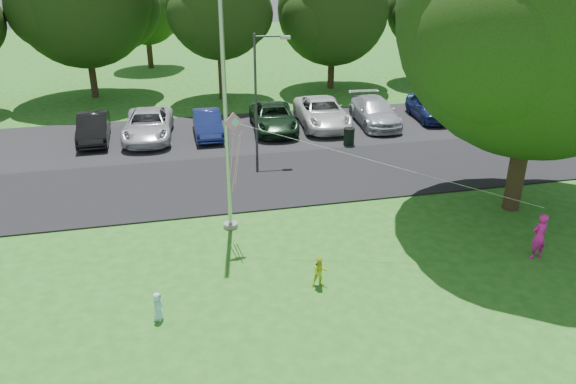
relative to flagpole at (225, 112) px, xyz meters
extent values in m
plane|color=#256C1C|center=(3.50, -5.00, -4.17)|extent=(120.00, 120.00, 0.00)
cube|color=black|center=(3.50, 4.00, -4.14)|extent=(60.00, 6.00, 0.06)
cube|color=black|center=(3.50, 10.50, -4.14)|extent=(42.00, 7.00, 0.06)
cylinder|color=#B7BABF|center=(0.00, 0.00, 0.83)|extent=(0.14, 0.14, 10.00)
cylinder|color=gray|center=(0.00, 0.00, -4.09)|extent=(0.50, 0.50, 0.16)
cylinder|color=#3F3F44|center=(2.12, 6.55, -1.34)|extent=(0.11, 0.11, 5.66)
cylinder|color=#3F3F44|center=(2.78, 6.50, 1.35)|extent=(1.32, 0.19, 0.08)
cube|color=silver|center=(3.44, 6.45, 1.29)|extent=(0.44, 0.24, 0.13)
cylinder|color=black|center=(6.84, 7.35, -3.75)|extent=(0.52, 0.52, 0.84)
cylinder|color=black|center=(6.84, 7.35, -3.30)|extent=(0.56, 0.56, 0.05)
cylinder|color=#332316|center=(10.48, -0.83, -2.32)|extent=(0.62, 0.62, 3.69)
sphere|color=black|center=(10.48, -0.83, 2.92)|extent=(9.70, 9.70, 9.70)
sphere|color=black|center=(8.54, -2.04, 2.43)|extent=(5.82, 5.82, 5.82)
sphere|color=black|center=(8.18, -1.83, 2.12)|extent=(5.04, 5.04, 5.04)
cylinder|color=#332316|center=(-6.10, 20.24, -2.57)|extent=(0.44, 0.44, 3.19)
sphere|color=black|center=(-4.18, 21.09, 1.37)|extent=(5.53, 5.53, 5.53)
sphere|color=black|center=(-7.80, 19.17, 1.58)|extent=(5.10, 5.10, 5.10)
cylinder|color=#332316|center=(1.92, 17.90, -2.45)|extent=(0.44, 0.44, 3.43)
sphere|color=black|center=(1.92, 17.90, 1.45)|extent=(6.27, 6.27, 6.27)
sphere|color=black|center=(3.33, 18.53, 0.98)|extent=(4.07, 4.07, 4.07)
sphere|color=black|center=(0.66, 17.12, 1.14)|extent=(3.76, 3.76, 3.76)
cylinder|color=#332316|center=(9.53, 19.17, -2.84)|extent=(0.44, 0.44, 2.66)
sphere|color=black|center=(9.53, 19.17, 1.03)|extent=(7.27, 7.27, 7.27)
sphere|color=black|center=(11.16, 19.89, 0.49)|extent=(4.72, 4.72, 4.72)
sphere|color=black|center=(8.07, 18.26, 0.67)|extent=(4.36, 4.36, 4.36)
cylinder|color=#332316|center=(16.62, 19.89, -2.66)|extent=(0.44, 0.44, 3.02)
sphere|color=black|center=(16.62, 19.89, 0.84)|extent=(5.67, 5.67, 5.67)
sphere|color=black|center=(17.89, 20.46, 0.41)|extent=(3.68, 3.68, 3.68)
sphere|color=black|center=(15.48, 19.18, 0.55)|extent=(3.40, 3.40, 3.40)
cylinder|color=#332316|center=(25.42, 17.25, -2.45)|extent=(0.44, 0.44, 3.42)
cylinder|color=#332316|center=(-2.50, 29.00, -2.87)|extent=(0.44, 0.44, 2.60)
sphere|color=black|center=(-2.50, 29.00, 0.25)|extent=(5.20, 5.20, 5.20)
sphere|color=black|center=(-1.33, 29.52, -0.14)|extent=(3.38, 3.38, 3.38)
sphere|color=black|center=(-3.54, 28.35, -0.01)|extent=(3.12, 3.12, 3.12)
cylinder|color=#332316|center=(21.50, 28.50, -2.87)|extent=(0.44, 0.44, 2.60)
sphere|color=black|center=(21.50, 28.50, 0.25)|extent=(5.20, 5.20, 5.20)
sphere|color=black|center=(22.67, 29.02, -0.14)|extent=(3.38, 3.38, 3.38)
sphere|color=black|center=(20.46, 27.85, -0.01)|extent=(3.12, 3.12, 3.12)
imported|color=black|center=(-5.38, 10.76, -3.43)|extent=(1.52, 4.14, 1.35)
imported|color=silver|center=(-2.73, 10.58, -3.40)|extent=(2.72, 5.23, 1.41)
imported|color=navy|center=(0.23, 10.30, -3.47)|extent=(1.41, 3.91, 1.28)
imported|color=black|center=(3.72, 10.55, -3.44)|extent=(2.59, 4.99, 1.34)
imported|color=silver|center=(6.43, 10.70, -3.38)|extent=(2.75, 5.39, 1.46)
imported|color=#B2B7BF|center=(9.29, 10.29, -3.41)|extent=(2.27, 4.95, 1.40)
imported|color=navy|center=(12.58, 10.58, -3.43)|extent=(1.98, 4.13, 1.36)
imported|color=#F921AD|center=(9.14, -4.24, -3.40)|extent=(0.60, 0.43, 1.53)
imported|color=#CEE524|center=(2.03, -4.26, -3.70)|extent=(0.46, 0.36, 0.94)
imported|color=#A6EAFF|center=(-2.56, -4.83, -3.76)|extent=(0.41, 0.47, 0.81)
cube|color=pink|center=(0.13, -0.91, -0.09)|extent=(0.63, 0.14, 0.63)
cube|color=#8CC6E5|center=(0.18, -0.94, -0.07)|extent=(0.31, 0.08, 0.30)
cylinder|color=white|center=(4.64, -2.58, -1.26)|extent=(9.01, 3.34, 2.36)
cylinder|color=pink|center=(0.03, -0.91, -1.19)|extent=(0.21, 0.27, 1.69)
cylinder|color=pink|center=(0.23, -0.86, -1.33)|extent=(0.23, 0.44, 1.93)
cylinder|color=pink|center=(0.13, -0.99, -1.46)|extent=(0.26, 0.65, 2.16)
camera|label=1|loc=(-1.99, -17.51, 4.95)|focal=35.00mm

